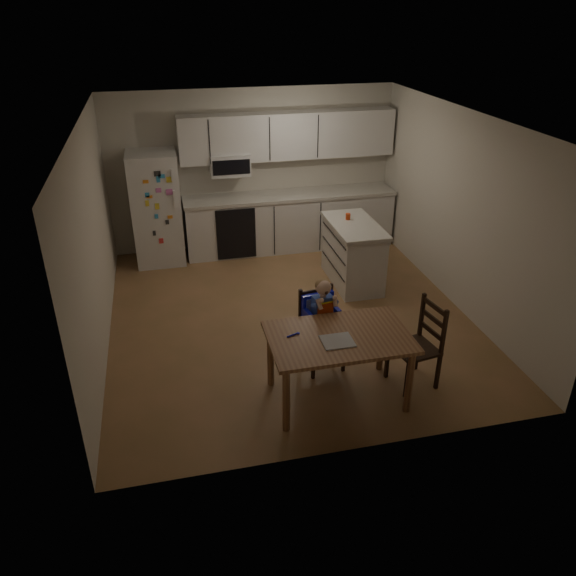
{
  "coord_description": "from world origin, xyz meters",
  "views": [
    {
      "loc": [
        -1.44,
        -6.15,
        3.69
      ],
      "look_at": [
        -0.27,
        -1.13,
        1.01
      ],
      "focal_mm": 35.0,
      "sensor_mm": 36.0,
      "label": 1
    }
  ],
  "objects_px": {
    "red_cup": "(348,217)",
    "chair_side": "(423,338)",
    "chair_booster": "(321,314)",
    "dining_table": "(339,344)",
    "refrigerator": "(156,209)",
    "kitchen_island": "(353,253)"
  },
  "relations": [
    {
      "from": "refrigerator",
      "to": "chair_side",
      "type": "bearing_deg",
      "value": -55.81
    },
    {
      "from": "dining_table",
      "to": "red_cup",
      "type": "bearing_deg",
      "value": 69.94
    },
    {
      "from": "dining_table",
      "to": "chair_side",
      "type": "xyz_separation_m",
      "value": [
        0.94,
        0.07,
        -0.11
      ]
    },
    {
      "from": "kitchen_island",
      "to": "chair_booster",
      "type": "height_order",
      "value": "chair_booster"
    },
    {
      "from": "red_cup",
      "to": "chair_side",
      "type": "distance_m",
      "value": 2.64
    },
    {
      "from": "kitchen_island",
      "to": "red_cup",
      "type": "relative_size",
      "value": 14.2
    },
    {
      "from": "red_cup",
      "to": "chair_side",
      "type": "xyz_separation_m",
      "value": [
        -0.03,
        -2.61,
        -0.4
      ]
    },
    {
      "from": "refrigerator",
      "to": "chair_side",
      "type": "relative_size",
      "value": 1.79
    },
    {
      "from": "refrigerator",
      "to": "red_cup",
      "type": "distance_m",
      "value": 2.89
    },
    {
      "from": "red_cup",
      "to": "refrigerator",
      "type": "bearing_deg",
      "value": 155.24
    },
    {
      "from": "red_cup",
      "to": "dining_table",
      "type": "height_order",
      "value": "red_cup"
    },
    {
      "from": "dining_table",
      "to": "chair_booster",
      "type": "xyz_separation_m",
      "value": [
        -0.01,
        0.61,
        0.0
      ]
    },
    {
      "from": "chair_booster",
      "to": "red_cup",
      "type": "bearing_deg",
      "value": 55.43
    },
    {
      "from": "chair_booster",
      "to": "chair_side",
      "type": "relative_size",
      "value": 1.13
    },
    {
      "from": "refrigerator",
      "to": "kitchen_island",
      "type": "distance_m",
      "value": 3.04
    },
    {
      "from": "chair_booster",
      "to": "dining_table",
      "type": "bearing_deg",
      "value": -98.39
    },
    {
      "from": "kitchen_island",
      "to": "chair_side",
      "type": "bearing_deg",
      "value": -91.6
    },
    {
      "from": "dining_table",
      "to": "chair_side",
      "type": "relative_size",
      "value": 1.47
    },
    {
      "from": "kitchen_island",
      "to": "red_cup",
      "type": "xyz_separation_m",
      "value": [
        -0.04,
        0.19,
        0.49
      ]
    },
    {
      "from": "red_cup",
      "to": "chair_booster",
      "type": "bearing_deg",
      "value": -115.52
    },
    {
      "from": "kitchen_island",
      "to": "red_cup",
      "type": "height_order",
      "value": "red_cup"
    },
    {
      "from": "kitchen_island",
      "to": "chair_booster",
      "type": "bearing_deg",
      "value": -118.62
    }
  ]
}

